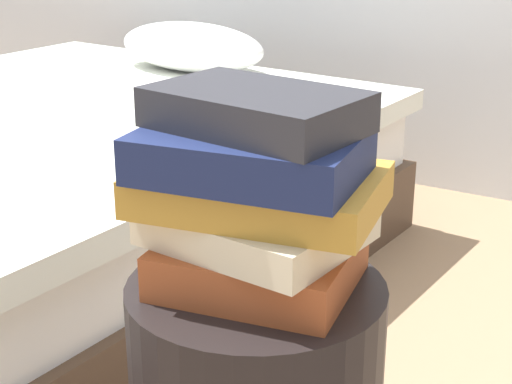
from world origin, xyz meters
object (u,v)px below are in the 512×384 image
(book_rust, at_px, (260,263))
(book_ochre, at_px, (262,190))
(bed, at_px, (12,200))
(book_charcoal, at_px, (252,110))
(book_navy, at_px, (252,154))
(book_cream, at_px, (257,223))

(book_rust, height_order, book_ochre, book_ochre)
(bed, relative_size, book_charcoal, 8.71)
(book_navy, bearing_deg, bed, 142.03)
(book_charcoal, bearing_deg, book_ochre, 72.71)
(book_cream, distance_m, book_charcoal, 0.15)
(bed, distance_m, book_cream, 1.37)
(book_ochre, bearing_deg, book_charcoal, -124.17)
(book_cream, height_order, book_navy, book_navy)
(book_rust, distance_m, book_navy, 0.15)
(book_rust, distance_m, book_cream, 0.05)
(bed, bearing_deg, book_navy, -25.05)
(bed, distance_m, book_ochre, 1.39)
(book_navy, xyz_separation_m, book_charcoal, (-0.00, 0.01, 0.05))
(book_cream, height_order, book_charcoal, book_charcoal)
(bed, distance_m, book_rust, 1.36)
(book_cream, bearing_deg, bed, 156.70)
(book_ochre, bearing_deg, book_navy, -105.13)
(book_navy, relative_size, book_charcoal, 1.06)
(book_cream, xyz_separation_m, book_navy, (0.01, -0.02, 0.10))
(bed, bearing_deg, book_cream, -24.33)
(book_ochre, relative_size, book_charcoal, 1.19)
(book_rust, relative_size, book_navy, 0.91)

